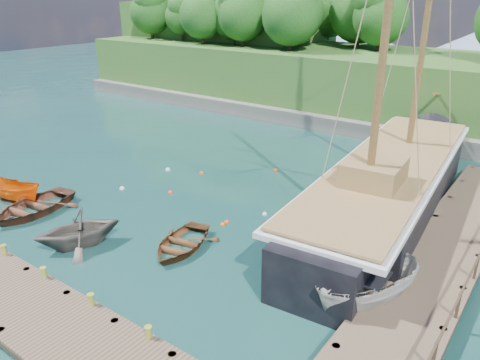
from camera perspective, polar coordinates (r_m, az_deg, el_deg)
The scene contains 22 objects.
ground at distance 22.90m, azimuth -10.33°, elevation -7.88°, with size 160.00×160.00×0.00m, color #113A34.
dock_near at distance 18.12m, azimuth -21.20°, elevation -16.53°, with size 20.00×3.20×1.10m.
dock_east at distance 23.30m, azimuth 23.89°, elevation -7.79°, with size 3.20×24.00×1.10m.
bollard_0 at distance 23.42m, azimuth -26.48°, elevation -9.34°, with size 0.26×0.26×0.45m, color olive.
bollard_1 at distance 21.09m, azimuth -22.48°, elevation -12.23°, with size 0.26×0.26×0.45m, color olive.
bollard_2 at distance 18.95m, azimuth -17.41°, elevation -15.71°, with size 0.26×0.26×0.45m, color olive.
bollard_3 at distance 17.07m, azimuth -10.89°, elevation -19.85°, with size 0.26×0.26×0.45m, color olive.
rowboat_0 at distance 28.12m, azimuth -23.81°, elevation -3.62°, with size 3.47×4.86×1.01m, color brown.
rowboat_1 at distance 23.81m, azimuth -18.93°, elevation -7.56°, with size 3.34×3.87×2.04m, color #5E564E.
rowboat_2 at distance 22.49m, azimuth -7.18°, elevation -8.26°, with size 2.85×3.99×0.83m, color brown.
motorboat_orange at distance 30.01m, azimuth -25.54°, elevation -2.32°, with size 1.39×3.69×1.42m, color #E25804.
cabin_boat_white at distance 19.23m, azimuth 15.05°, elevation -14.78°, with size 1.88×4.99×1.93m, color beige.
schooner at distance 26.94m, azimuth 17.56°, elevation -1.09°, with size 6.89×28.47×21.02m.
mooring_buoy_0 at distance 29.59m, azimuth -14.17°, elevation -1.07°, with size 0.31×0.31×0.31m, color white.
mooring_buoy_1 at distance 28.42m, azimuth -8.44°, elevation -1.59°, with size 0.29×0.29×0.29m, color red.
mooring_buoy_2 at distance 24.63m, azimuth -1.61°, elevation -5.23°, with size 0.28×0.28×0.28m, color red.
mooring_buoy_3 at distance 25.50m, azimuth 3.03°, elevation -4.24°, with size 0.27×0.27×0.27m, color silver.
mooring_buoy_4 at distance 31.19m, azimuth -4.70°, elevation 0.78°, with size 0.30×0.30×0.30m, color #E25A00.
mooring_buoy_5 at distance 31.62m, azimuth 4.41°, elevation 1.09°, with size 0.32×0.32×0.32m, color #DE3800.
mooring_buoy_6 at distance 32.05m, azimuth -8.78°, elevation 1.18°, with size 0.34×0.34×0.34m, color silver.
mooring_buoy_7 at distance 24.38m, azimuth -2.09°, elevation -5.54°, with size 0.28×0.28×0.28m, color #F85E00.
headland at distance 52.89m, azimuth 4.53°, elevation 15.78°, with size 51.00×19.31×12.90m.
Camera 1 is at (14.78, -13.35, 11.30)m, focal length 35.00 mm.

